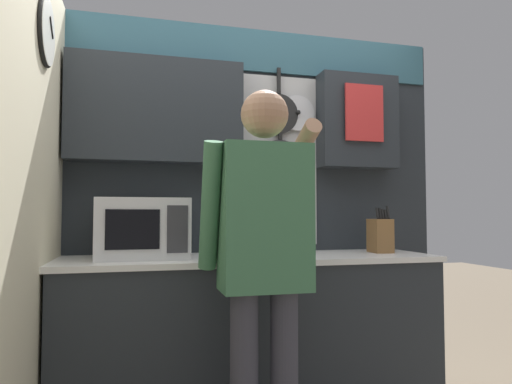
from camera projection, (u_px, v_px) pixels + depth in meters
base_cabinet_counter at (252, 342)px, 2.50m from camera, size 2.05×0.60×0.93m
back_wall_unit at (239, 173)px, 2.80m from camera, size 2.62×0.23×2.33m
side_wall at (30, 209)px, 1.87m from camera, size 0.07×1.60×2.33m
microwave at (143, 228)px, 2.40m from camera, size 0.47×0.37×0.31m
knife_block at (380, 235)px, 2.75m from camera, size 0.12×0.16×0.28m
utensil_crock at (271, 240)px, 2.57m from camera, size 0.11×0.11×0.34m
person at (264, 248)px, 1.97m from camera, size 0.54×0.63×1.70m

